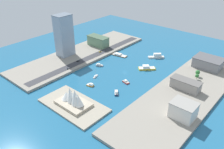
{
  "coord_description": "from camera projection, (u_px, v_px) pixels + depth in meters",
  "views": [
    {
      "loc": [
        -175.04,
        230.6,
        155.44
      ],
      "look_at": [
        4.14,
        23.45,
        4.07
      ],
      "focal_mm": 37.39,
      "sensor_mm": 36.0,
      "label": 1
    }
  ],
  "objects": [
    {
      "name": "terminal_long_green",
      "position": [
        98.0,
        41.0,
        402.18
      ],
      "size": [
        38.09,
        17.81,
        16.74
      ],
      "color": "slate",
      "rests_on": "quay_east"
    },
    {
      "name": "carpark_squat_concrete",
      "position": [
        186.0,
        84.0,
        280.28
      ],
      "size": [
        36.08,
        14.62,
        12.48
      ],
      "color": "gray",
      "rests_on": "quay_west"
    },
    {
      "name": "sailboat_small_white",
      "position": [
        95.0,
        76.0,
        314.79
      ],
      "size": [
        5.4,
        11.15,
        11.41
      ],
      "color": "white",
      "rests_on": "ground_plane"
    },
    {
      "name": "quay_west",
      "position": [
        184.0,
        94.0,
        276.14
      ],
      "size": [
        70.0,
        240.0,
        3.14
      ],
      "primitive_type": "cube",
      "color": "gray",
      "rests_on": "ground_plane"
    },
    {
      "name": "road_strip",
      "position": [
        91.0,
        57.0,
        365.08
      ],
      "size": [
        12.66,
        228.0,
        0.15
      ],
      "primitive_type": "cube",
      "color": "#38383D",
      "rests_on": "quay_east"
    },
    {
      "name": "traffic_light_waterfront",
      "position": [
        106.0,
        51.0,
        375.59
      ],
      "size": [
        0.36,
        0.36,
        6.5
      ],
      "color": "black",
      "rests_on": "quay_east"
    },
    {
      "name": "warehouse_low_gray",
      "position": [
        208.0,
        62.0,
        331.05
      ],
      "size": [
        38.8,
        28.79,
        14.26
      ],
      "color": "gray",
      "rests_on": "quay_west"
    },
    {
      "name": "barge_flat_brown",
      "position": [
        119.0,
        55.0,
        376.28
      ],
      "size": [
        25.83,
        12.24,
        3.37
      ],
      "color": "brown",
      "rests_on": "ground_plane"
    },
    {
      "name": "hotel_broad_white",
      "position": [
        183.0,
        110.0,
        232.43
      ],
      "size": [
        24.74,
        20.09,
        17.37
      ],
      "color": "silver",
      "rests_on": "quay_west"
    },
    {
      "name": "peninsula_point",
      "position": [
        74.0,
        105.0,
        257.92
      ],
      "size": [
        77.03,
        41.4,
        2.0
      ],
      "primitive_type": "cube",
      "color": "#A89E89",
      "rests_on": "ground_plane"
    },
    {
      "name": "ferry_white_commuter",
      "position": [
        157.0,
        56.0,
        368.16
      ],
      "size": [
        22.34,
        21.62,
        7.45
      ],
      "color": "silver",
      "rests_on": "ground_plane"
    },
    {
      "name": "tower_tall_glass",
      "position": [
        64.0,
        35.0,
        356.91
      ],
      "size": [
        19.33,
        25.41,
        64.11
      ],
      "color": "#8C9EB2",
      "rests_on": "quay_east"
    },
    {
      "name": "park_tree_cluster",
      "position": [
        197.0,
        74.0,
        305.04
      ],
      "size": [
        7.99,
        13.3,
        9.02
      ],
      "color": "brown",
      "rests_on": "quay_west"
    },
    {
      "name": "water_taxi_orange",
      "position": [
        90.0,
        85.0,
        294.63
      ],
      "size": [
        10.48,
        6.75,
        3.7
      ],
      "color": "orange",
      "rests_on": "ground_plane"
    },
    {
      "name": "ground_plane",
      "position": [
        125.0,
        72.0,
        328.06
      ],
      "size": [
        440.0,
        440.0,
        0.0
      ],
      "primitive_type": "plane",
      "color": "#23668E"
    },
    {
      "name": "ferry_yellow_fast",
      "position": [
        147.0,
        68.0,
        334.41
      ],
      "size": [
        23.11,
        22.8,
        5.92
      ],
      "color": "yellow",
      "rests_on": "ground_plane"
    },
    {
      "name": "sedan_silver",
      "position": [
        68.0,
        68.0,
        328.36
      ],
      "size": [
        2.01,
        5.15,
        1.53
      ],
      "color": "black",
      "rests_on": "road_strip"
    },
    {
      "name": "yacht_sleek_gray",
      "position": [
        99.0,
        65.0,
        343.04
      ],
      "size": [
        11.2,
        8.15,
        4.0
      ],
      "color": "#999EA3",
      "rests_on": "ground_plane"
    },
    {
      "name": "opera_landmark",
      "position": [
        73.0,
        99.0,
        253.87
      ],
      "size": [
        38.21,
        25.09,
        20.76
      ],
      "color": "#BCAD93",
      "rests_on": "peninsula_point"
    },
    {
      "name": "patrol_launch_navy",
      "position": [
        116.0,
        92.0,
        279.2
      ],
      "size": [
        10.67,
        11.66,
        4.39
      ],
      "color": "#1E284C",
      "rests_on": "ground_plane"
    },
    {
      "name": "taxi_yellow_cab",
      "position": [
        100.0,
        52.0,
        380.73
      ],
      "size": [
        2.05,
        4.47,
        1.62
      ],
      "color": "black",
      "rests_on": "road_strip"
    },
    {
      "name": "quay_east",
      "position": [
        82.0,
        54.0,
        378.46
      ],
      "size": [
        70.0,
        240.0,
        3.14
      ],
      "primitive_type": "cube",
      "color": "gray",
      "rests_on": "ground_plane"
    },
    {
      "name": "tugboat_red",
      "position": [
        126.0,
        82.0,
        301.38
      ],
      "size": [
        11.09,
        6.79,
        3.64
      ],
      "color": "red",
      "rests_on": "ground_plane"
    },
    {
      "name": "suv_black",
      "position": [
        78.0,
        61.0,
        349.84
      ],
      "size": [
        1.98,
        4.49,
        1.6
      ],
      "color": "black",
      "rests_on": "road_strip"
    }
  ]
}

